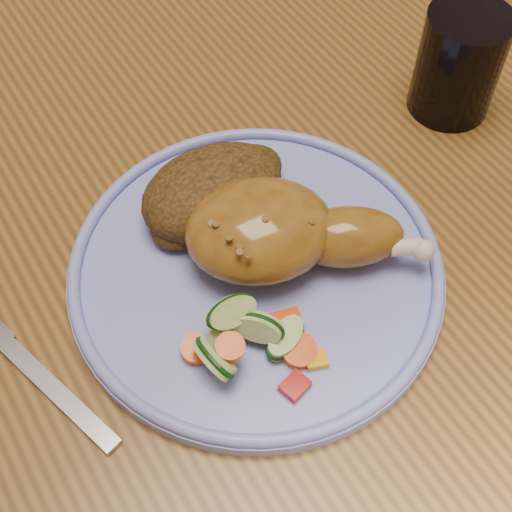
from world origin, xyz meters
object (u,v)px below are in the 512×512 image
object	(u,v)px
chair_far	(57,21)
drinking_glass	(459,64)
plate	(256,271)
fork	(34,371)
dining_table	(268,217)

from	to	relation	value
chair_far	drinking_glass	bearing A→B (deg)	-74.68
chair_far	plate	distance (m)	0.77
drinking_glass	fork	bearing A→B (deg)	-173.04
plate	fork	world-z (taller)	plate
dining_table	plate	bearing A→B (deg)	-127.82
fork	drinking_glass	world-z (taller)	drinking_glass
plate	chair_far	bearing A→B (deg)	84.06
dining_table	chair_far	size ratio (longest dim) A/B	1.54
dining_table	fork	world-z (taller)	fork
dining_table	drinking_glass	distance (m)	0.23
chair_far	dining_table	bearing A→B (deg)	-90.00
chair_far	drinking_glass	size ratio (longest dim) A/B	9.17
chair_far	plate	bearing A→B (deg)	-95.94
plate	drinking_glass	size ratio (longest dim) A/B	2.96
plate	fork	bearing A→B (deg)	175.64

